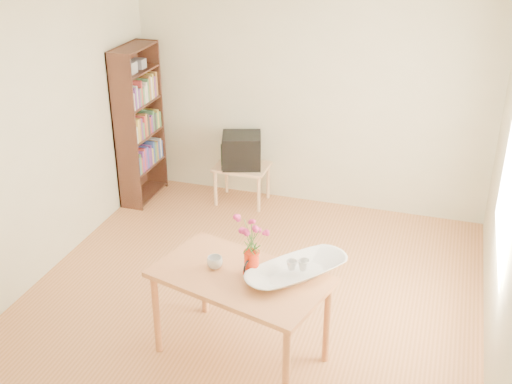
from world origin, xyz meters
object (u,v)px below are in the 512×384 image
(table, at_px, (240,285))
(television, at_px, (242,150))
(bowl, at_px, (298,246))
(mug, at_px, (215,262))
(pitcher, at_px, (252,264))

(table, bearing_deg, television, 123.65)
(bowl, bearing_deg, television, 117.20)
(mug, height_order, bowl, bowl)
(table, distance_m, television, 2.72)
(pitcher, height_order, bowl, bowl)
(table, height_order, television, television)
(table, xyz_separation_m, television, (-0.86, 2.58, -0.01))
(table, bearing_deg, bowl, 32.11)
(pitcher, bearing_deg, television, 119.63)
(pitcher, relative_size, television, 0.40)
(television, bearing_deg, mug, -93.52)
(mug, bearing_deg, table, 157.16)
(table, relative_size, pitcher, 6.88)
(bowl, xyz_separation_m, television, (-1.26, 2.46, -0.35))
(table, distance_m, bowl, 0.54)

